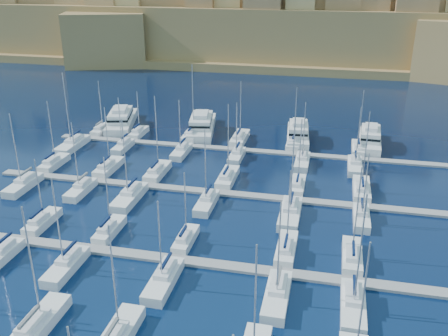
% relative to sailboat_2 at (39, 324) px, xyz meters
% --- Properties ---
extents(ground, '(600.00, 600.00, 0.00)m').
position_rel_sailboat_2_xyz_m(ground, '(11.20, 28.39, -0.76)').
color(ground, black).
rests_on(ground, ground).
extents(pontoon_mid_near, '(84.00, 2.00, 0.40)m').
position_rel_sailboat_2_xyz_m(pontoon_mid_near, '(11.20, 16.39, -0.56)').
color(pontoon_mid_near, slate).
rests_on(pontoon_mid_near, ground).
extents(pontoon_mid_far, '(84.00, 2.00, 0.40)m').
position_rel_sailboat_2_xyz_m(pontoon_mid_far, '(11.20, 38.39, -0.56)').
color(pontoon_mid_far, slate).
rests_on(pontoon_mid_far, ground).
extents(pontoon_far, '(84.00, 2.00, 0.40)m').
position_rel_sailboat_2_xyz_m(pontoon_far, '(11.20, 60.39, -0.56)').
color(pontoon_far, slate).
rests_on(pontoon_far, ground).
extents(sailboat_2, '(2.84, 9.46, 15.25)m').
position_rel_sailboat_2_xyz_m(sailboat_2, '(0.00, 0.00, 0.00)').
color(sailboat_2, silver).
rests_on(sailboat_2, ground).
extents(sailboat_13, '(2.38, 7.92, 11.15)m').
position_rel_sailboat_2_xyz_m(sailboat_13, '(-12.45, 21.24, -0.05)').
color(sailboat_13, silver).
rests_on(sailboat_13, ground).
extents(sailboat_14, '(2.32, 7.73, 12.47)m').
position_rel_sailboat_2_xyz_m(sailboat_14, '(-1.27, 21.15, -0.04)').
color(sailboat_14, silver).
rests_on(sailboat_14, ground).
extents(sailboat_15, '(2.21, 7.35, 11.31)m').
position_rel_sailboat_2_xyz_m(sailboat_15, '(10.64, 20.96, -0.05)').
color(sailboat_15, silver).
rests_on(sailboat_15, ground).
extents(sailboat_16, '(2.57, 8.57, 12.63)m').
position_rel_sailboat_2_xyz_m(sailboat_16, '(25.09, 21.56, -0.03)').
color(sailboat_16, silver).
rests_on(sailboat_16, ground).
extents(sailboat_17, '(2.61, 8.70, 13.94)m').
position_rel_sailboat_2_xyz_m(sailboat_17, '(34.01, 21.63, -0.02)').
color(sailboat_17, silver).
rests_on(sailboat_17, ground).
extents(sailboat_19, '(2.35, 7.83, 13.39)m').
position_rel_sailboat_2_xyz_m(sailboat_19, '(-12.69, 11.57, -0.03)').
color(sailboat_19, silver).
rests_on(sailboat_19, ground).
extents(sailboat_20, '(2.63, 8.78, 13.84)m').
position_rel_sailboat_2_xyz_m(sailboat_20, '(-2.76, 11.11, -0.02)').
color(sailboat_20, silver).
rests_on(sailboat_20, ground).
extents(sailboat_21, '(2.76, 9.21, 12.35)m').
position_rel_sailboat_2_xyz_m(sailboat_21, '(10.79, 10.90, -0.03)').
color(sailboat_21, silver).
rests_on(sailboat_21, ground).
extents(sailboat_22, '(2.80, 9.34, 13.71)m').
position_rel_sailboat_2_xyz_m(sailboat_22, '(25.11, 10.83, -0.01)').
color(sailboat_22, silver).
rests_on(sailboat_22, ground).
extents(sailboat_23, '(2.79, 9.30, 15.69)m').
position_rel_sailboat_2_xyz_m(sailboat_23, '(33.98, 10.85, 0.00)').
color(sailboat_23, silver).
rests_on(sailboat_23, ground).
extents(sailboat_24, '(2.54, 8.47, 13.51)m').
position_rel_sailboat_2_xyz_m(sailboat_24, '(-23.35, 43.51, -0.02)').
color(sailboat_24, silver).
rests_on(sailboat_24, ground).
extents(sailboat_25, '(2.73, 9.11, 12.91)m').
position_rel_sailboat_2_xyz_m(sailboat_25, '(-11.82, 43.83, -0.02)').
color(sailboat_25, silver).
rests_on(sailboat_25, ground).
extents(sailboat_26, '(2.74, 9.13, 15.64)m').
position_rel_sailboat_2_xyz_m(sailboat_26, '(-1.78, 43.84, 0.00)').
color(sailboat_26, silver).
rests_on(sailboat_26, ground).
extents(sailboat_27, '(2.81, 9.36, 14.88)m').
position_rel_sailboat_2_xyz_m(sailboat_27, '(11.84, 43.95, -0.00)').
color(sailboat_27, silver).
rests_on(sailboat_27, ground).
extents(sailboat_28, '(2.42, 8.05, 13.25)m').
position_rel_sailboat_2_xyz_m(sailboat_28, '(24.84, 43.31, -0.03)').
color(sailboat_28, silver).
rests_on(sailboat_28, ground).
extents(sailboat_29, '(2.89, 9.62, 15.04)m').
position_rel_sailboat_2_xyz_m(sailboat_29, '(35.93, 44.08, -0.00)').
color(sailboat_29, silver).
rests_on(sailboat_29, ground).
extents(sailboat_30, '(2.76, 9.22, 14.42)m').
position_rel_sailboat_2_xyz_m(sailboat_30, '(-23.23, 32.89, -0.01)').
color(sailboat_30, silver).
rests_on(sailboat_30, ground).
extents(sailboat_31, '(2.49, 8.31, 13.47)m').
position_rel_sailboat_2_xyz_m(sailboat_31, '(-12.23, 33.34, -0.02)').
color(sailboat_31, silver).
rests_on(sailboat_31, ground).
extents(sailboat_32, '(3.08, 10.26, 14.98)m').
position_rel_sailboat_2_xyz_m(sailboat_32, '(-2.70, 32.38, 0.01)').
color(sailboat_32, silver).
rests_on(sailboat_32, ground).
extents(sailboat_33, '(2.56, 8.55, 13.96)m').
position_rel_sailboat_2_xyz_m(sailboat_33, '(10.65, 33.22, -0.02)').
color(sailboat_33, silver).
rests_on(sailboat_33, ground).
extents(sailboat_34, '(3.13, 10.43, 17.11)m').
position_rel_sailboat_2_xyz_m(sailboat_34, '(24.58, 32.29, 0.02)').
color(sailboat_34, silver).
rests_on(sailboat_34, ground).
extents(sailboat_35, '(2.47, 8.25, 11.97)m').
position_rel_sailboat_2_xyz_m(sailboat_35, '(35.59, 33.37, -0.04)').
color(sailboat_35, silver).
rests_on(sailboat_35, ground).
extents(sailboat_36, '(2.36, 7.87, 12.64)m').
position_rel_sailboat_2_xyz_m(sailboat_36, '(-23.37, 65.22, -0.03)').
color(sailboat_36, silver).
rests_on(sailboat_36, ground).
extents(sailboat_37, '(2.29, 7.64, 10.71)m').
position_rel_sailboat_2_xyz_m(sailboat_37, '(-14.00, 65.10, -0.05)').
color(sailboat_37, silver).
rests_on(sailboat_37, ground).
extents(sailboat_38, '(3.16, 10.52, 17.07)m').
position_rel_sailboat_2_xyz_m(sailboat_38, '(-1.24, 66.52, 0.02)').
color(sailboat_38, silver).
rests_on(sailboat_38, ground).
extents(sailboat_39, '(2.99, 9.96, 13.98)m').
position_rel_sailboat_2_xyz_m(sailboat_39, '(9.84, 66.25, -0.01)').
color(sailboat_39, silver).
rests_on(sailboat_39, ground).
extents(sailboat_40, '(2.79, 9.31, 13.38)m').
position_rel_sailboat_2_xyz_m(sailboat_40, '(22.05, 65.92, -0.02)').
color(sailboat_40, silver).
rests_on(sailboat_40, ground).
extents(sailboat_41, '(2.51, 8.35, 13.54)m').
position_rel_sailboat_2_xyz_m(sailboat_41, '(35.81, 65.45, -0.02)').
color(sailboat_41, silver).
rests_on(sailboat_41, ground).
extents(sailboat_42, '(3.25, 10.85, 16.98)m').
position_rel_sailboat_2_xyz_m(sailboat_42, '(-24.95, 54.09, 0.03)').
color(sailboat_42, silver).
rests_on(sailboat_42, ground).
extents(sailboat_43, '(2.37, 7.90, 11.96)m').
position_rel_sailboat_2_xyz_m(sailboat_43, '(-13.81, 55.54, -0.04)').
color(sailboat_43, silver).
rests_on(sailboat_43, ground).
extents(sailboat_44, '(2.55, 8.50, 12.19)m').
position_rel_sailboat_2_xyz_m(sailboat_44, '(-0.55, 55.25, -0.03)').
color(sailboat_44, silver).
rests_on(sailboat_44, ground).
extents(sailboat_45, '(2.44, 8.13, 12.40)m').
position_rel_sailboat_2_xyz_m(sailboat_45, '(11.31, 55.43, -0.04)').
color(sailboat_45, silver).
rests_on(sailboat_45, ground).
extents(sailboat_46, '(2.68, 8.95, 13.39)m').
position_rel_sailboat_2_xyz_m(sailboat_46, '(24.75, 55.03, -0.02)').
color(sailboat_46, silver).
rests_on(sailboat_46, ground).
extents(sailboat_47, '(2.70, 9.00, 13.08)m').
position_rel_sailboat_2_xyz_m(sailboat_47, '(35.00, 55.00, -0.02)').
color(sailboat_47, silver).
rests_on(sailboat_47, ground).
extents(motor_yacht_a, '(10.13, 19.42, 5.25)m').
position_rel_sailboat_2_xyz_m(motor_yacht_a, '(-20.79, 70.84, 0.97)').
color(motor_yacht_a, silver).
rests_on(motor_yacht_a, ground).
extents(motor_yacht_b, '(8.82, 19.46, 5.25)m').
position_rel_sailboat_2_xyz_m(motor_yacht_b, '(-0.33, 70.91, 0.97)').
color(motor_yacht_b, silver).
rests_on(motor_yacht_b, ground).
extents(motor_yacht_c, '(6.05, 16.19, 5.25)m').
position_rel_sailboat_2_xyz_m(motor_yacht_c, '(22.64, 69.50, 0.97)').
color(motor_yacht_c, silver).
rests_on(motor_yacht_c, ground).
extents(motor_yacht_d, '(5.47, 15.79, 5.25)m').
position_rel_sailboat_2_xyz_m(motor_yacht_d, '(38.36, 69.36, 0.97)').
color(motor_yacht_d, silver).
rests_on(motor_yacht_d, ground).
extents(fortified_city, '(460.00, 108.95, 59.52)m').
position_rel_sailboat_2_xyz_m(fortified_city, '(11.01, 183.65, 13.98)').
color(fortified_city, brown).
rests_on(fortified_city, ground).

